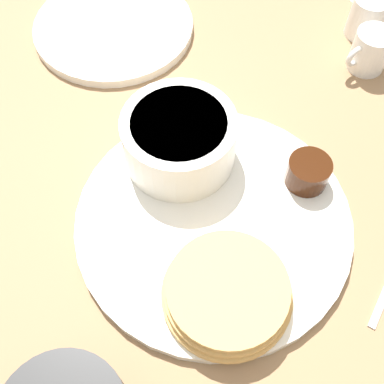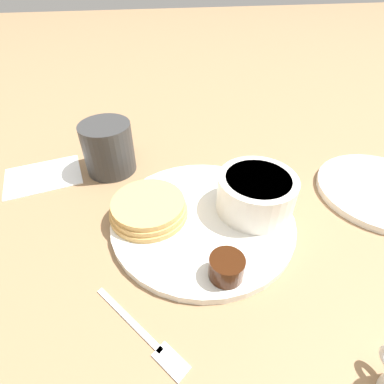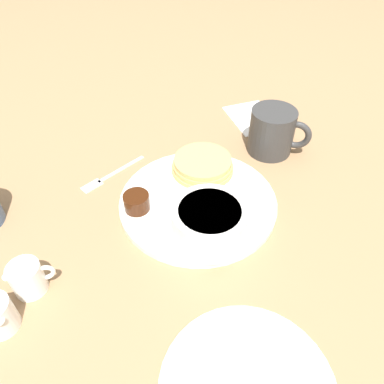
% 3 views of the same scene
% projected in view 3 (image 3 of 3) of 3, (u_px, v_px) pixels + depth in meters
% --- Properties ---
extents(ground_plane, '(4.00, 4.00, 0.00)m').
position_uv_depth(ground_plane, '(198.00, 204.00, 0.68)').
color(ground_plane, '#93704C').
extents(plate, '(0.28, 0.28, 0.01)m').
position_uv_depth(plate, '(198.00, 202.00, 0.68)').
color(plate, white).
rests_on(plate, ground_plane).
extents(pancake_stack, '(0.12, 0.12, 0.03)m').
position_uv_depth(pancake_stack, '(203.00, 165.00, 0.72)').
color(pancake_stack, tan).
rests_on(pancake_stack, plate).
extents(bowl, '(0.12, 0.12, 0.06)m').
position_uv_depth(bowl, '(209.00, 222.00, 0.59)').
color(bowl, white).
rests_on(bowl, plate).
extents(syrup_cup, '(0.05, 0.05, 0.03)m').
position_uv_depth(syrup_cup, '(137.00, 202.00, 0.65)').
color(syrup_cup, '#38190A').
rests_on(syrup_cup, plate).
extents(butter_ramekin, '(0.05, 0.05, 0.05)m').
position_uv_depth(butter_ramekin, '(202.00, 239.00, 0.58)').
color(butter_ramekin, white).
rests_on(butter_ramekin, plate).
extents(coffee_mug, '(0.09, 0.12, 0.09)m').
position_uv_depth(coffee_mug, '(273.00, 132.00, 0.77)').
color(coffee_mug, '#333333').
rests_on(coffee_mug, ground_plane).
extents(creamer_pitcher_near, '(0.05, 0.07, 0.05)m').
position_uv_depth(creamer_pitcher_near, '(28.00, 278.00, 0.53)').
color(creamer_pitcher_near, white).
rests_on(creamer_pitcher_near, ground_plane).
extents(fork, '(0.10, 0.12, 0.00)m').
position_uv_depth(fork, '(107.00, 177.00, 0.73)').
color(fork, silver).
rests_on(fork, ground_plane).
extents(napkin, '(0.15, 0.13, 0.00)m').
position_uv_depth(napkin, '(252.00, 117.00, 0.89)').
color(napkin, white).
rests_on(napkin, ground_plane).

